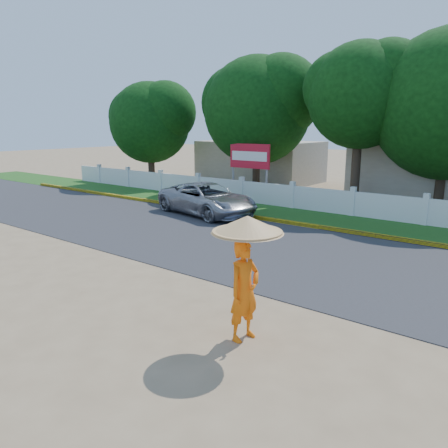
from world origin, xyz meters
TOP-DOWN VIEW (x-y plane):
  - ground at (0.00, 0.00)m, footprint 120.00×120.00m
  - road at (0.00, 4.50)m, footprint 60.00×7.00m
  - grass_verge at (0.00, 9.75)m, footprint 60.00×3.50m
  - curb at (0.00, 8.05)m, footprint 40.00×0.18m
  - fence at (0.00, 11.20)m, footprint 40.00×0.10m
  - building_far at (-10.00, 19.00)m, footprint 8.00×5.00m
  - vehicle at (-5.29, 7.56)m, footprint 5.42×3.29m
  - monk_with_parasol at (2.80, -0.95)m, footprint 1.31×1.31m
  - billboard at (-6.27, 12.30)m, footprint 2.50×0.13m

SIDE VIEW (x-z plane):
  - ground at x=0.00m, z-range 0.00..0.00m
  - road at x=0.00m, z-range 0.00..0.02m
  - grass_verge at x=0.00m, z-range 0.00..0.03m
  - curb at x=0.00m, z-range 0.00..0.16m
  - fence at x=0.00m, z-range 0.00..1.10m
  - vehicle at x=-5.29m, z-range 0.00..1.40m
  - building_far at x=-10.00m, z-range 0.00..2.80m
  - monk_with_parasol at x=2.80m, z-range 0.36..2.74m
  - billboard at x=-6.27m, z-range 0.67..3.62m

